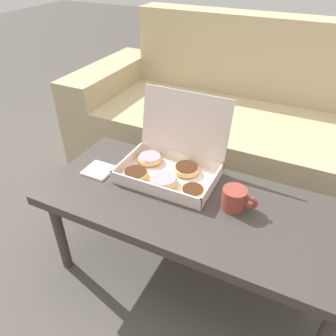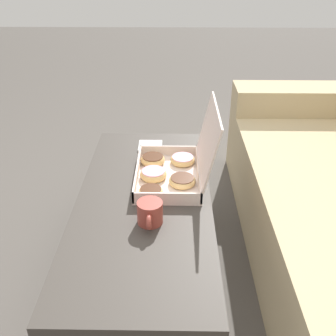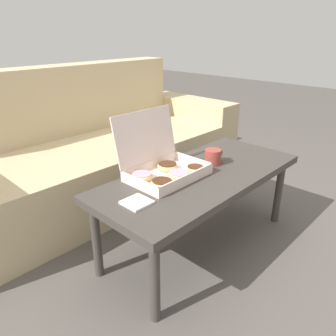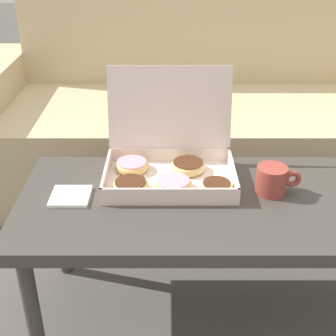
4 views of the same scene
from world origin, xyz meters
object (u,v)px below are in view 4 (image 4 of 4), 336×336
pastry_box (165,164)px  coffee_mug (271,180)px  couch (198,118)px  coffee_table (219,211)px

pastry_box → coffee_mug: pastry_box is taller
coffee_mug → couch: bearing=99.2°
coffee_table → couch: bearing=90.0°
coffee_mug → pastry_box: bearing=165.6°
coffee_table → coffee_mug: coffee_mug is taller
pastry_box → coffee_mug: size_ratio=2.98×
pastry_box → couch: bearing=79.3°
coffee_table → pastry_box: pastry_box is taller
coffee_table → coffee_mug: bearing=12.5°
coffee_table → pastry_box: size_ratio=3.01×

